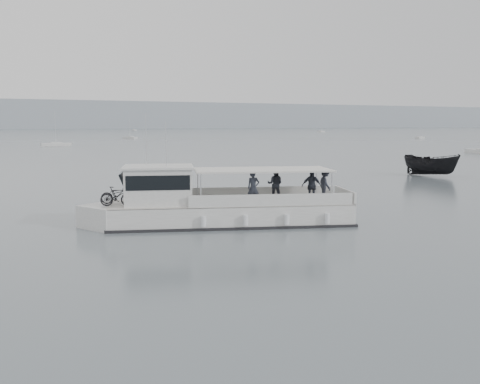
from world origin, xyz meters
name	(u,v)px	position (x,y,z in m)	size (l,w,h in m)	color
ground	(108,226)	(0.00, 0.00, 0.00)	(1400.00, 1400.00, 0.00)	slate
tour_boat	(207,206)	(4.61, -1.65, 0.94)	(13.46, 6.87, 5.70)	silver
dark_motorboat	(431,165)	(33.54, 12.35, 1.09)	(2.13, 5.65, 2.18)	black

